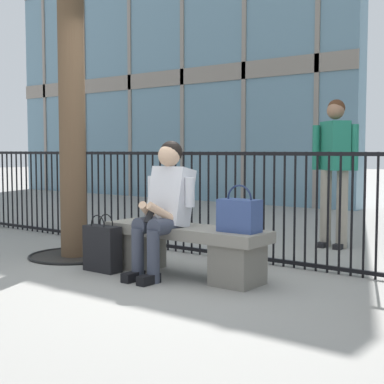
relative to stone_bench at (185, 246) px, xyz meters
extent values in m
plane|color=gray|center=(0.00, 0.00, -0.27)|extent=(60.00, 60.00, 0.00)
cube|color=gray|center=(0.00, 0.00, 0.13)|extent=(1.60, 0.44, 0.10)
cube|color=slate|center=(-0.56, 0.00, -0.10)|extent=(0.36, 0.37, 0.35)
cube|color=slate|center=(0.56, 0.00, -0.10)|extent=(0.36, 0.37, 0.35)
cylinder|color=#383D4C|center=(-0.22, -0.18, 0.20)|extent=(0.15, 0.40, 0.15)
cylinder|color=#383D4C|center=(-0.22, -0.38, -0.05)|extent=(0.11, 0.11, 0.45)
cube|color=black|center=(-0.22, -0.44, -0.23)|extent=(0.09, 0.22, 0.08)
cylinder|color=#383D4C|center=(-0.04, -0.18, 0.20)|extent=(0.15, 0.40, 0.15)
cylinder|color=#383D4C|center=(-0.04, -0.38, -0.05)|extent=(0.11, 0.11, 0.45)
cube|color=black|center=(-0.04, -0.44, -0.23)|extent=(0.09, 0.22, 0.08)
cube|color=silver|center=(-0.13, -0.04, 0.44)|extent=(0.36, 0.30, 0.55)
cylinder|color=silver|center=(-0.35, -0.04, 0.49)|extent=(0.08, 0.08, 0.26)
cylinder|color=#DBAD89|center=(-0.21, -0.26, 0.32)|extent=(0.16, 0.28, 0.20)
cylinder|color=silver|center=(0.09, -0.04, 0.49)|extent=(0.08, 0.08, 0.26)
cylinder|color=#DBAD89|center=(-0.05, -0.26, 0.32)|extent=(0.16, 0.28, 0.20)
cube|color=black|center=(-0.13, -0.32, 0.30)|extent=(0.07, 0.10, 0.13)
sphere|color=#DBAD89|center=(-0.13, -0.06, 0.81)|extent=(0.20, 0.20, 0.20)
sphere|color=black|center=(-0.13, -0.03, 0.84)|extent=(0.20, 0.20, 0.20)
cube|color=#33477F|center=(0.58, -0.01, 0.31)|extent=(0.34, 0.19, 0.27)
torus|color=#1E2A4C|center=(0.58, -0.01, 0.46)|extent=(0.24, 0.02, 0.24)
cube|color=black|center=(-0.73, -0.32, -0.06)|extent=(0.37, 0.15, 0.43)
torus|color=black|center=(-0.73, -0.38, 0.17)|extent=(0.18, 0.01, 0.18)
torus|color=black|center=(-0.73, -0.27, 0.17)|extent=(0.18, 0.01, 0.18)
cylinder|color=gray|center=(0.34, 2.22, 0.18)|extent=(0.13, 0.13, 0.90)
cube|color=black|center=(0.34, 2.18, -0.24)|extent=(0.09, 0.22, 0.06)
cylinder|color=gray|center=(0.54, 2.22, 0.18)|extent=(0.13, 0.13, 0.90)
cube|color=black|center=(0.54, 2.18, -0.24)|extent=(0.09, 0.22, 0.06)
cube|color=#1E7259|center=(0.44, 2.22, 0.91)|extent=(0.43, 0.42, 0.56)
cylinder|color=#1E7259|center=(0.21, 2.22, 0.89)|extent=(0.08, 0.08, 0.52)
cylinder|color=#1E7259|center=(0.68, 2.22, 0.89)|extent=(0.08, 0.08, 0.52)
sphere|color=#8E664C|center=(0.44, 2.22, 1.31)|extent=(0.20, 0.20, 0.20)
sphere|color=#472816|center=(0.44, 2.24, 1.34)|extent=(0.20, 0.20, 0.20)
cylinder|color=black|center=(-4.11, 0.90, 0.29)|extent=(0.02, 0.02, 1.11)
cylinder|color=black|center=(-4.00, 0.90, 0.29)|extent=(0.02, 0.02, 1.11)
cylinder|color=black|center=(-3.89, 0.90, 0.29)|extent=(0.02, 0.02, 1.11)
cylinder|color=black|center=(-3.78, 0.90, 0.29)|extent=(0.02, 0.02, 1.11)
cylinder|color=black|center=(-3.66, 0.90, 0.29)|extent=(0.02, 0.02, 1.11)
cylinder|color=black|center=(-3.55, 0.90, 0.29)|extent=(0.02, 0.02, 1.11)
cylinder|color=black|center=(-3.44, 0.90, 0.29)|extent=(0.02, 0.02, 1.11)
cylinder|color=black|center=(-3.33, 0.90, 0.29)|extent=(0.02, 0.02, 1.11)
cylinder|color=black|center=(-3.21, 0.90, 0.29)|extent=(0.02, 0.02, 1.11)
cylinder|color=black|center=(-3.10, 0.90, 0.29)|extent=(0.02, 0.02, 1.11)
cylinder|color=black|center=(-2.99, 0.90, 0.29)|extent=(0.02, 0.02, 1.11)
cylinder|color=black|center=(-2.87, 0.90, 0.29)|extent=(0.02, 0.02, 1.11)
cylinder|color=black|center=(-2.76, 0.90, 0.29)|extent=(0.02, 0.02, 1.11)
cylinder|color=black|center=(-2.65, 0.90, 0.29)|extent=(0.02, 0.02, 1.11)
cylinder|color=black|center=(-2.54, 0.90, 0.29)|extent=(0.02, 0.02, 1.11)
cylinder|color=black|center=(-2.42, 0.90, 0.29)|extent=(0.02, 0.02, 1.11)
cylinder|color=black|center=(-2.31, 0.90, 0.29)|extent=(0.02, 0.02, 1.11)
cylinder|color=black|center=(-2.20, 0.90, 0.29)|extent=(0.02, 0.02, 1.11)
cylinder|color=black|center=(-2.09, 0.90, 0.29)|extent=(0.02, 0.02, 1.11)
cylinder|color=black|center=(-1.97, 0.90, 0.29)|extent=(0.02, 0.02, 1.11)
cylinder|color=black|center=(-1.86, 0.90, 0.29)|extent=(0.02, 0.02, 1.11)
cylinder|color=black|center=(-1.75, 0.90, 0.29)|extent=(0.02, 0.02, 1.11)
cylinder|color=black|center=(-1.63, 0.90, 0.29)|extent=(0.02, 0.02, 1.11)
cylinder|color=black|center=(-1.52, 0.90, 0.29)|extent=(0.02, 0.02, 1.11)
cylinder|color=black|center=(-1.41, 0.90, 0.29)|extent=(0.02, 0.02, 1.11)
cylinder|color=black|center=(-1.30, 0.90, 0.29)|extent=(0.02, 0.02, 1.11)
cylinder|color=black|center=(-1.18, 0.90, 0.29)|extent=(0.02, 0.02, 1.11)
cylinder|color=black|center=(-1.07, 0.90, 0.29)|extent=(0.02, 0.02, 1.11)
cylinder|color=black|center=(-0.96, 0.90, 0.29)|extent=(0.02, 0.02, 1.11)
cylinder|color=black|center=(-0.85, 0.90, 0.29)|extent=(0.02, 0.02, 1.11)
cylinder|color=black|center=(-0.73, 0.90, 0.29)|extent=(0.02, 0.02, 1.11)
cylinder|color=black|center=(-0.62, 0.90, 0.29)|extent=(0.02, 0.02, 1.11)
cylinder|color=black|center=(-0.51, 0.90, 0.29)|extent=(0.02, 0.02, 1.11)
cylinder|color=black|center=(-0.39, 0.90, 0.29)|extent=(0.02, 0.02, 1.11)
cylinder|color=black|center=(-0.28, 0.90, 0.29)|extent=(0.02, 0.02, 1.11)
cylinder|color=black|center=(-0.17, 0.90, 0.29)|extent=(0.02, 0.02, 1.11)
cylinder|color=black|center=(-0.06, 0.90, 0.29)|extent=(0.02, 0.02, 1.11)
cylinder|color=black|center=(0.06, 0.90, 0.29)|extent=(0.02, 0.02, 1.11)
cylinder|color=black|center=(0.17, 0.90, 0.29)|extent=(0.02, 0.02, 1.11)
cylinder|color=black|center=(0.28, 0.90, 0.29)|extent=(0.02, 0.02, 1.11)
cylinder|color=black|center=(0.39, 0.90, 0.29)|extent=(0.02, 0.02, 1.11)
cylinder|color=black|center=(0.51, 0.90, 0.29)|extent=(0.02, 0.02, 1.11)
cylinder|color=black|center=(0.62, 0.90, 0.29)|extent=(0.02, 0.02, 1.11)
cylinder|color=black|center=(0.73, 0.90, 0.29)|extent=(0.02, 0.02, 1.11)
cylinder|color=black|center=(0.85, 0.90, 0.29)|extent=(0.02, 0.02, 1.11)
cylinder|color=black|center=(0.96, 0.90, 0.29)|extent=(0.02, 0.02, 1.11)
cylinder|color=black|center=(1.07, 0.90, 0.29)|extent=(0.02, 0.02, 1.11)
cylinder|color=black|center=(1.18, 0.90, 0.29)|extent=(0.02, 0.02, 1.11)
cylinder|color=black|center=(1.30, 0.90, 0.29)|extent=(0.02, 0.02, 1.11)
cylinder|color=black|center=(1.41, 0.90, 0.29)|extent=(0.02, 0.02, 1.11)
cube|color=black|center=(0.00, 0.90, -0.22)|extent=(8.68, 0.04, 0.04)
cube|color=black|center=(0.00, 0.90, 0.82)|extent=(8.68, 0.04, 0.04)
cylinder|color=black|center=(-1.50, 0.00, -0.27)|extent=(0.93, 0.93, 0.01)
torus|color=black|center=(-1.50, 0.00, -0.26)|extent=(0.96, 0.96, 0.03)
cylinder|color=brown|center=(-1.50, 0.00, 1.43)|extent=(0.27, 0.27, 3.40)
cube|color=slate|center=(-5.79, 6.39, 4.23)|extent=(9.91, 0.40, 9.00)
cube|color=gray|center=(-9.92, 6.18, 4.23)|extent=(0.10, 0.04, 9.00)
cube|color=gray|center=(-8.27, 6.18, 4.23)|extent=(0.10, 0.04, 9.00)
cube|color=gray|center=(-6.62, 6.18, 4.23)|extent=(0.10, 0.04, 9.00)
cube|color=gray|center=(-4.97, 6.18, 4.23)|extent=(0.10, 0.04, 9.00)
cube|color=gray|center=(-5.79, 6.18, 2.53)|extent=(9.91, 0.04, 0.36)
camera|label=1|loc=(3.09, -3.91, 0.85)|focal=52.55mm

